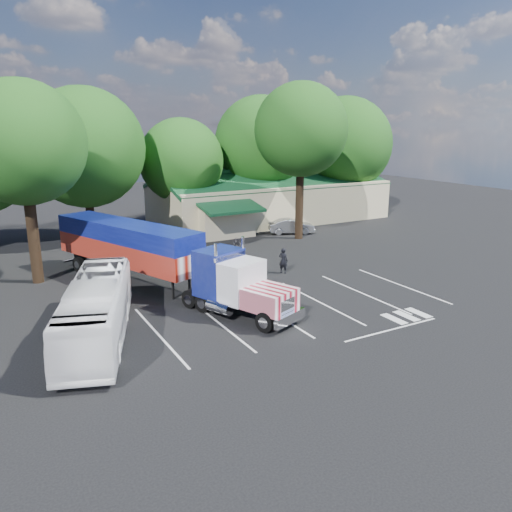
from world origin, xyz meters
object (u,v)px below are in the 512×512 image
woman (283,260)px  tour_bus (97,310)px  semi_truck (152,253)px  bicycle (237,242)px  silver_sedan (291,226)px

woman → tour_bus: bearing=78.4°
semi_truck → bicycle: 11.70m
semi_truck → woman: bearing=-29.2°
bicycle → silver_sedan: (6.98, 2.50, 0.21)m
woman → bicycle: bearing=-35.7°
semi_truck → bicycle: (9.33, 6.82, -1.79)m
woman → bicycle: 8.03m
tour_bus → silver_sedan: bearing=55.4°
woman → bicycle: woman is taller
semi_truck → silver_sedan: size_ratio=4.42×
semi_truck → tour_bus: 7.83m
semi_truck → tour_bus: (-4.72, -6.20, -0.82)m
bicycle → silver_sedan: silver_sedan is taller
semi_truck → tour_bus: bearing=-148.9°
semi_truck → tour_bus: semi_truck is taller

